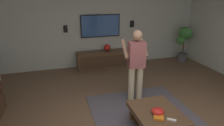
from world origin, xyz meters
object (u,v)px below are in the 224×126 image
at_px(person_standing, 136,62).
at_px(vase_round, 107,47).
at_px(wall_speaker_left, 132,24).
at_px(book, 159,116).
at_px(remote_white, 172,120).
at_px(potted_plant_tall, 185,37).
at_px(coffee_table, 157,116).
at_px(wall_speaker_right, 66,29).
at_px(tv, 100,26).
at_px(bowl, 158,111).
at_px(media_console, 103,59).

bearing_deg(person_standing, vase_round, 6.04).
bearing_deg(wall_speaker_left, book, 165.02).
bearing_deg(remote_white, potted_plant_tall, 89.43).
bearing_deg(coffee_table, wall_speaker_right, 18.84).
height_order(tv, bowl, tv).
xyz_separation_m(remote_white, book, (0.14, 0.16, 0.01)).
xyz_separation_m(media_console, tv, (0.24, 0.00, 1.07)).
bearing_deg(coffee_table, media_console, 2.35).
height_order(vase_round, wall_speaker_left, wall_speaker_left).
bearing_deg(remote_white, tv, 130.17).
distance_m(coffee_table, book, 0.22).
bearing_deg(person_standing, bowl, -178.91).
bearing_deg(wall_speaker_right, bowl, -161.88).
height_order(bowl, remote_white, bowl).
bearing_deg(coffee_table, book, 159.50).
xyz_separation_m(media_console, person_standing, (-2.28, -0.20, 0.66)).
xyz_separation_m(person_standing, book, (-1.31, 0.12, -0.51)).
height_order(coffee_table, vase_round, vase_round).
bearing_deg(remote_white, person_standing, 128.23).
bearing_deg(potted_plant_tall, book, 139.96).
distance_m(coffee_table, person_standing, 1.31).
bearing_deg(tv, wall_speaker_left, 90.68).
height_order(coffee_table, remote_white, remote_white).
height_order(person_standing, wall_speaker_left, person_standing).
bearing_deg(person_standing, coffee_table, -177.75).
relative_size(person_standing, book, 7.45).
bearing_deg(potted_plant_tall, vase_round, 85.20).
height_order(potted_plant_tall, wall_speaker_left, wall_speaker_left).
height_order(bowl, book, bowl).
xyz_separation_m(media_console, book, (-3.59, -0.08, 0.14)).
bearing_deg(tv, vase_round, 40.78).
distance_m(remote_white, book, 0.21).
relative_size(person_standing, vase_round, 7.45).
xyz_separation_m(potted_plant_tall, remote_white, (-3.55, 2.70, -0.47)).
relative_size(bowl, vase_round, 1.00).
xyz_separation_m(book, wall_speaker_right, (3.85, 1.19, 0.88)).
distance_m(person_standing, bowl, 1.31).
xyz_separation_m(tv, person_standing, (-2.52, -0.20, -0.42)).
height_order(remote_white, book, book).
xyz_separation_m(media_console, wall_speaker_right, (0.25, 1.11, 1.03)).
bearing_deg(remote_white, bowl, 154.82).
relative_size(remote_white, wall_speaker_right, 0.68).
bearing_deg(vase_round, person_standing, -179.20).
relative_size(coffee_table, book, 4.55).
xyz_separation_m(person_standing, wall_speaker_left, (2.54, -0.91, 0.43)).
relative_size(media_console, tv, 1.32).
distance_m(media_console, tv, 1.10).
xyz_separation_m(media_console, remote_white, (-3.73, -0.24, 0.14)).
height_order(book, vase_round, vase_round).
distance_m(coffee_table, wall_speaker_right, 4.02).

